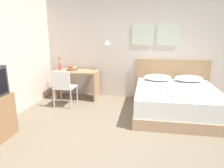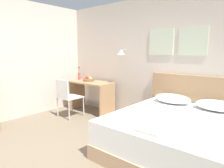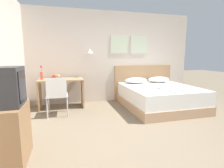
{
  "view_description": "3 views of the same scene",
  "coord_description": "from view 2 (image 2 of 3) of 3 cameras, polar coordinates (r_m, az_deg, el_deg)",
  "views": [
    {
      "loc": [
        0.47,
        -2.77,
        1.72
      ],
      "look_at": [
        -0.19,
        1.13,
        0.72
      ],
      "focal_mm": 32.0,
      "sensor_mm": 36.0,
      "label": 1
    },
    {
      "loc": [
        2.24,
        -1.21,
        1.51
      ],
      "look_at": [
        -0.14,
        1.62,
        0.91
      ],
      "focal_mm": 32.0,
      "sensor_mm": 36.0,
      "label": 2
    },
    {
      "loc": [
        -1.23,
        -2.48,
        1.36
      ],
      "look_at": [
        -0.27,
        1.1,
        0.76
      ],
      "focal_mm": 28.0,
      "sensor_mm": 36.0,
      "label": 3
    }
  ],
  "objects": [
    {
      "name": "flower_vase",
      "position": [
        5.37,
        -9.35,
        2.54
      ],
      "size": [
        0.08,
        0.08,
        0.36
      ],
      "color": "#D14C42",
      "rests_on": "desk"
    },
    {
      "name": "wall_back",
      "position": [
        4.45,
        9.91,
        6.76
      ],
      "size": [
        5.32,
        0.31,
        2.65
      ],
      "color": "beige",
      "rests_on": "ground_plane"
    },
    {
      "name": "fruit_bowl",
      "position": [
        5.13,
        -6.72,
        1.26
      ],
      "size": [
        0.29,
        0.29,
        0.12
      ],
      "color": "brown",
      "rests_on": "desk"
    },
    {
      "name": "desk_chair",
      "position": [
        4.69,
        -12.85,
        -3.04
      ],
      "size": [
        0.47,
        0.47,
        0.89
      ],
      "color": "white",
      "rests_on": "ground_plane"
    },
    {
      "name": "bed",
      "position": [
        3.22,
        17.71,
        -13.69
      ],
      "size": [
        1.76,
        1.96,
        0.57
      ],
      "color": "tan",
      "rests_on": "ground_plane"
    },
    {
      "name": "desk",
      "position": [
        5.07,
        -6.0,
        -1.99
      ],
      "size": [
        1.13,
        0.57,
        0.77
      ],
      "color": "#A87F56",
      "rests_on": "ground_plane"
    },
    {
      "name": "folded_towel_near_foot",
      "position": [
        2.89,
        14.23,
        -9.52
      ],
      "size": [
        0.27,
        0.27,
        0.06
      ],
      "color": "white",
      "rests_on": "bed"
    },
    {
      "name": "headboard",
      "position": [
        4.05,
        23.38,
        -5.45
      ],
      "size": [
        1.88,
        0.06,
        1.08
      ],
      "color": "#A87F56",
      "rests_on": "ground_plane"
    },
    {
      "name": "pillow_left",
      "position": [
        3.88,
        16.86,
        -4.02
      ],
      "size": [
        0.67,
        0.44,
        0.16
      ],
      "color": "white",
      "rests_on": "bed"
    },
    {
      "name": "folded_towel_mid_bed",
      "position": [
        2.47,
        11.43,
        -12.66
      ],
      "size": [
        0.31,
        0.35,
        0.06
      ],
      "color": "white",
      "rests_on": "bed"
    },
    {
      "name": "pillow_right",
      "position": [
        3.66,
        27.8,
        -5.48
      ],
      "size": [
        0.67,
        0.44,
        0.16
      ],
      "color": "white",
      "rests_on": "bed"
    }
  ]
}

